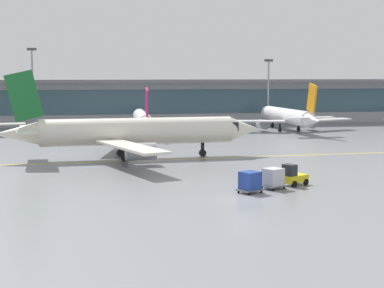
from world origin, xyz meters
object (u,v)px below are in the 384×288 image
object	(u,v)px
gate_airplane_2	(143,119)
taxiing_regional_jet	(134,132)
cargo_dolly_lead	(273,178)
apron_light_mast_1	(33,85)
cargo_dolly_trailing	(250,181)
gate_airplane_3	(287,116)
apron_light_mast_2	(268,89)
baggage_tug	(293,176)

from	to	relation	value
gate_airplane_2	taxiing_regional_jet	world-z (taller)	taxiing_regional_jet
cargo_dolly_lead	apron_light_mast_1	xyz separation A→B (m)	(-27.38, 67.46, 7.50)
cargo_dolly_lead	cargo_dolly_trailing	distance (m)	3.05
gate_airplane_2	cargo_dolly_lead	bearing A→B (deg)	-171.27
gate_airplane_3	cargo_dolly_trailing	bearing A→B (deg)	154.52
taxiing_regional_jet	apron_light_mast_2	bearing A→B (deg)	51.25
gate_airplane_3	apron_light_mast_1	bearing A→B (deg)	72.17
taxiing_regional_jet	cargo_dolly_trailing	size ratio (longest dim) A/B	12.99
baggage_tug	taxiing_regional_jet	bearing A→B (deg)	92.99
gate_airplane_2	cargo_dolly_trailing	xyz separation A→B (m)	(4.54, -56.59, -1.52)
gate_airplane_2	taxiing_regional_jet	distance (m)	32.60
cargo_dolly_lead	apron_light_mast_1	world-z (taller)	apron_light_mast_1
gate_airplane_3	baggage_tug	size ratio (longest dim) A/B	9.43
gate_airplane_2	baggage_tug	bearing A→B (deg)	-168.52
cargo_dolly_lead	apron_light_mast_2	distance (m)	69.77
baggage_tug	cargo_dolly_trailing	bearing A→B (deg)	180.00
gate_airplane_3	cargo_dolly_lead	size ratio (longest dim) A/B	10.64
gate_airplane_2	gate_airplane_3	xyz separation A→B (m)	(27.30, 0.45, 0.20)
taxiing_regional_jet	apron_light_mast_2	xyz separation A→B (m)	(31.03, 43.84, 4.17)
gate_airplane_3	baggage_tug	bearing A→B (deg)	158.21
gate_airplane_3	cargo_dolly_lead	xyz separation A→B (m)	(-20.11, -55.53, -1.71)
apron_light_mast_2	gate_airplane_3	bearing A→B (deg)	-88.38
cargo_dolly_trailing	cargo_dolly_lead	bearing A→B (deg)	0.00
cargo_dolly_lead	gate_airplane_3	bearing A→B (deg)	40.40
gate_airplane_2	cargo_dolly_trailing	bearing A→B (deg)	-174.12
taxiing_regional_jet	cargo_dolly_trailing	distance (m)	25.83
gate_airplane_2	apron_light_mast_1	bearing A→B (deg)	59.76
baggage_tug	apron_light_mast_2	size ratio (longest dim) A/B	0.21
cargo_dolly_trailing	apron_light_mast_2	world-z (taller)	apron_light_mast_2
baggage_tug	apron_light_mast_2	world-z (taller)	apron_light_mast_2
apron_light_mast_2	baggage_tug	bearing A→B (deg)	-104.90
gate_airplane_3	apron_light_mast_1	distance (m)	49.31
cargo_dolly_lead	apron_light_mast_1	bearing A→B (deg)	82.39
gate_airplane_2	apron_light_mast_2	bearing A→B (deg)	-65.62
taxiing_regional_jet	cargo_dolly_lead	xyz separation A→B (m)	(11.24, -22.74, -2.32)
gate_airplane_3	cargo_dolly_trailing	world-z (taller)	gate_airplane_3
gate_airplane_2	gate_airplane_3	bearing A→B (deg)	-87.76
baggage_tug	cargo_dolly_trailing	world-z (taller)	baggage_tug
gate_airplane_2	cargo_dolly_trailing	size ratio (longest dim) A/B	9.87
baggage_tug	cargo_dolly_trailing	size ratio (longest dim) A/B	1.13
taxiing_regional_jet	apron_light_mast_1	distance (m)	47.82
cargo_dolly_trailing	apron_light_mast_1	bearing A→B (deg)	80.03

